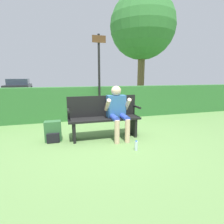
# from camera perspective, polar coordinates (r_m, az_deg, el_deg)

# --- Properties ---
(ground_plane) EXTENTS (40.00, 40.00, 0.00)m
(ground_plane) POSITION_cam_1_polar(r_m,az_deg,el_deg) (4.20, -2.37, -8.38)
(ground_plane) COLOR #668E4C
(hedge_back) EXTENTS (12.00, 0.40, 1.09)m
(hedge_back) POSITION_cam_1_polar(r_m,az_deg,el_deg) (5.99, -6.97, 2.97)
(hedge_back) COLOR #337033
(hedge_back) RESTS_ON ground
(park_bench) EXTENTS (1.66, 0.44, 0.98)m
(park_bench) POSITION_cam_1_polar(r_m,az_deg,el_deg) (4.12, -2.65, -1.49)
(park_bench) COLOR black
(park_bench) RESTS_ON ground
(person_seated) EXTENTS (0.57, 0.63, 1.22)m
(person_seated) POSITION_cam_1_polar(r_m,az_deg,el_deg) (4.03, 1.78, 0.98)
(person_seated) COLOR #336699
(person_seated) RESTS_ON ground
(backpack) EXTENTS (0.36, 0.29, 0.46)m
(backpack) POSITION_cam_1_polar(r_m,az_deg,el_deg) (4.14, -18.69, -6.12)
(backpack) COLOR #336638
(backpack) RESTS_ON ground
(water_bottle) EXTENTS (0.06, 0.06, 0.21)m
(water_bottle) POSITION_cam_1_polar(r_m,az_deg,el_deg) (3.51, 7.88, -10.86)
(water_bottle) COLOR silver
(water_bottle) RESTS_ON ground
(signpost) EXTENTS (0.41, 0.09, 2.68)m
(signpost) POSITION_cam_1_polar(r_m,az_deg,el_deg) (5.57, -4.20, 12.20)
(signpost) COLOR black
(signpost) RESTS_ON ground
(parked_car) EXTENTS (2.11, 4.34, 1.25)m
(parked_car) POSITION_cam_1_polar(r_m,az_deg,el_deg) (16.70, -28.09, 7.31)
(parked_car) COLOR black
(parked_car) RESTS_ON ground
(tree) EXTENTS (2.89, 2.89, 5.07)m
(tree) POSITION_cam_1_polar(r_m,az_deg,el_deg) (8.74, 9.92, 25.74)
(tree) COLOR brown
(tree) RESTS_ON ground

